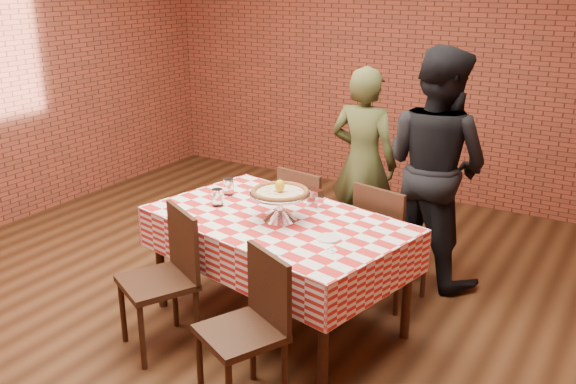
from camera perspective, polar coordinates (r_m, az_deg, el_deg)
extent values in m
plane|color=black|center=(4.61, -5.34, -10.38)|extent=(6.00, 6.00, 0.00)
plane|color=brown|center=(6.71, 9.85, 11.92)|extent=(5.50, 0.00, 5.50)
cube|color=#351F11|center=(4.27, -0.90, -7.12)|extent=(1.82, 1.32, 0.75)
cylinder|color=beige|center=(4.03, -0.73, -0.06)|extent=(0.40, 0.40, 0.03)
ellipsoid|color=yellow|center=(4.01, -0.73, 0.56)|extent=(0.07, 0.07, 0.08)
cylinder|color=white|center=(4.34, -6.35, -0.48)|extent=(0.09, 0.09, 0.12)
cylinder|color=white|center=(4.54, -5.37, 0.46)|extent=(0.09, 0.09, 0.12)
cylinder|color=white|center=(3.80, 3.65, -4.15)|extent=(0.18, 0.18, 0.01)
cube|color=white|center=(3.63, 3.85, -5.37)|extent=(0.06, 0.04, 0.00)
cube|color=white|center=(3.66, 4.12, -5.20)|extent=(0.06, 0.06, 0.00)
cube|color=silver|center=(4.27, 2.46, -0.60)|extent=(0.10, 0.08, 0.13)
imported|color=#424723|center=(5.24, 6.78, 2.64)|extent=(0.58, 0.38, 1.58)
imported|color=black|center=(4.87, 13.11, 2.27)|extent=(1.04, 0.92, 1.78)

